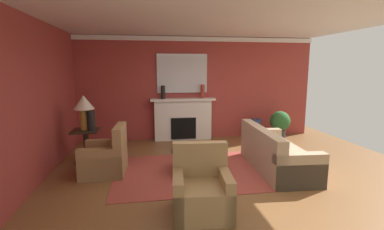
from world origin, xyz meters
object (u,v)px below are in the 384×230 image
object	(u,v)px
vase_mantel_left	(163,92)
coffee_table	(197,155)
fireplace	(183,120)
potted_plant	(280,123)
mantel_mirror	(182,73)
side_table	(86,143)
sofa	(275,155)
armchair_facing_fireplace	(202,192)
armchair_near_window	(106,158)
vase_tall_corner	(256,129)
table_lamp	(84,106)
vase_mantel_right	(202,91)
vase_on_side_table	(91,121)

from	to	relation	value
vase_mantel_left	coffee_table	bearing A→B (deg)	-78.70
fireplace	potted_plant	size ratio (longest dim) A/B	2.16
mantel_mirror	side_table	distance (m)	3.20
sofa	coffee_table	bearing A→B (deg)	176.05
armchair_facing_fireplace	coffee_table	world-z (taller)	armchair_facing_fireplace
fireplace	vase_mantel_left	distance (m)	0.98
armchair_near_window	armchair_facing_fireplace	bearing A→B (deg)	-48.56
sofa	armchair_near_window	world-z (taller)	armchair_near_window
armchair_facing_fireplace	vase_tall_corner	distance (m)	4.48
armchair_facing_fireplace	table_lamp	world-z (taller)	table_lamp
armchair_facing_fireplace	sofa	bearing A→B (deg)	39.25
mantel_mirror	armchair_near_window	bearing A→B (deg)	-125.61
side_table	table_lamp	size ratio (longest dim) A/B	0.93
vase_mantel_right	potted_plant	distance (m)	2.35
coffee_table	vase_on_side_table	size ratio (longest dim) A/B	2.35
table_lamp	vase_on_side_table	bearing A→B (deg)	-38.66
potted_plant	armchair_facing_fireplace	bearing A→B (deg)	-129.22
armchair_facing_fireplace	table_lamp	xyz separation A→B (m)	(-2.06, 2.60, 0.92)
side_table	potted_plant	xyz separation A→B (m)	(5.00, 1.00, 0.09)
fireplace	vase_tall_corner	distance (m)	2.11
mantel_mirror	armchair_near_window	xyz separation A→B (m)	(-1.79, -2.51, -1.56)
armchair_facing_fireplace	table_lamp	size ratio (longest dim) A/B	1.27
armchair_near_window	side_table	world-z (taller)	armchair_near_window
fireplace	vase_mantel_right	bearing A→B (deg)	-5.14
vase_mantel_right	vase_tall_corner	distance (m)	1.89
mantel_mirror	vase_mantel_right	xyz separation A→B (m)	(0.55, -0.17, -0.50)
potted_plant	sofa	bearing A→B (deg)	-118.31
vase_mantel_left	potted_plant	size ratio (longest dim) A/B	0.44
armchair_facing_fireplace	vase_mantel_left	distance (m)	4.21
sofa	vase_tall_corner	size ratio (longest dim) A/B	3.64
vase_tall_corner	side_table	bearing A→B (deg)	-164.58
vase_tall_corner	potted_plant	xyz separation A→B (m)	(0.60, -0.21, 0.20)
sofa	armchair_facing_fireplace	world-z (taller)	armchair_facing_fireplace
table_lamp	vase_mantel_left	distance (m)	2.31
armchair_facing_fireplace	potted_plant	distance (m)	4.66
armchair_near_window	vase_mantel_right	bearing A→B (deg)	44.89
armchair_facing_fireplace	side_table	bearing A→B (deg)	128.35
vase_mantel_left	armchair_facing_fireplace	bearing A→B (deg)	-86.01
coffee_table	vase_tall_corner	world-z (taller)	vase_tall_corner
mantel_mirror	armchair_near_window	distance (m)	3.46
vase_mantel_right	vase_tall_corner	xyz separation A→B (m)	(1.53, -0.25, -1.08)
armchair_facing_fireplace	potted_plant	world-z (taller)	armchair_facing_fireplace
vase_tall_corner	armchair_facing_fireplace	bearing A→B (deg)	-121.54
armchair_near_window	vase_tall_corner	world-z (taller)	armchair_near_window
side_table	vase_mantel_left	xyz separation A→B (m)	(1.78, 1.46, 0.96)
side_table	potted_plant	distance (m)	5.10
fireplace	potted_plant	bearing A→B (deg)	-10.80
armchair_near_window	fireplace	bearing A→B (deg)	53.04
coffee_table	vase_mantel_right	distance (m)	2.77
potted_plant	vase_on_side_table	bearing A→B (deg)	-166.96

